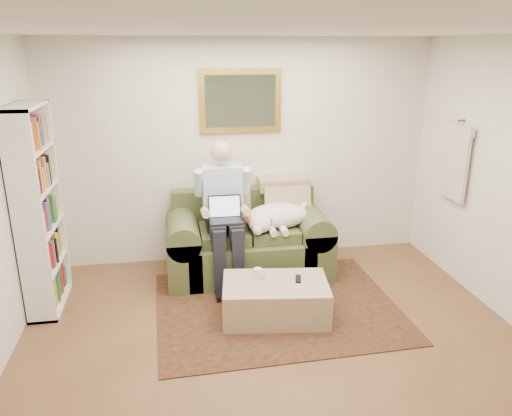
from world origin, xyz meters
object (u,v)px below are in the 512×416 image
object	(u,v)px
seated_man	(225,215)
coffee_mug	(258,273)
sofa	(248,246)
ottoman	(275,300)
sleeping_dog	(278,216)
bookshelf	(38,210)
laptop	(225,214)

from	to	relation	value
seated_man	coffee_mug	bearing A→B (deg)	-73.19
sofa	ottoman	distance (m)	1.06
sleeping_dog	coffee_mug	size ratio (longest dim) A/B	7.48
bookshelf	sofa	bearing A→B (deg)	11.02
sleeping_dog	seated_man	bearing A→B (deg)	-172.87
coffee_mug	ottoman	bearing A→B (deg)	-39.15
ottoman	seated_man	bearing A→B (deg)	113.35
sofa	ottoman	size ratio (longest dim) A/B	1.83
ottoman	coffee_mug	bearing A→B (deg)	140.85
sofa	bookshelf	size ratio (longest dim) A/B	0.91
sleeping_dog	bookshelf	bearing A→B (deg)	-172.57
ottoman	coffee_mug	distance (m)	0.30
seated_man	bookshelf	xyz separation A→B (m)	(-1.82, -0.24, 0.24)
bookshelf	seated_man	bearing A→B (deg)	7.54
sofa	bookshelf	world-z (taller)	bookshelf
ottoman	coffee_mug	size ratio (longest dim) A/B	9.95
seated_man	sleeping_dog	size ratio (longest dim) A/B	2.04
bookshelf	sleeping_dog	bearing A→B (deg)	7.43
coffee_mug	laptop	bearing A→B (deg)	108.43
sleeping_dog	coffee_mug	bearing A→B (deg)	-114.12
seated_man	laptop	xyz separation A→B (m)	(0.00, -0.07, 0.04)
seated_man	ottoman	world-z (taller)	seated_man
sofa	laptop	world-z (taller)	laptop
laptop	bookshelf	distance (m)	1.84
seated_man	sleeping_dog	world-z (taller)	seated_man
laptop	bookshelf	xyz separation A→B (m)	(-1.82, -0.17, 0.20)
sleeping_dog	coffee_mug	distance (m)	0.95
laptop	bookshelf	size ratio (longest dim) A/B	0.18
sofa	bookshelf	distance (m)	2.24
laptop	sleeping_dog	bearing A→B (deg)	13.64
laptop	ottoman	xyz separation A→B (m)	(0.38, -0.81, -0.62)
seated_man	bookshelf	distance (m)	1.85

